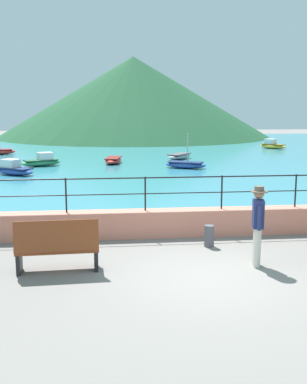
{
  "coord_description": "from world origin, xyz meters",
  "views": [
    {
      "loc": [
        -2.12,
        -8.84,
        3.4
      ],
      "look_at": [
        -0.75,
        3.7,
        1.1
      ],
      "focal_mm": 44.07,
      "sensor_mm": 36.0,
      "label": 1
    }
  ],
  "objects_px": {
    "person_walking": "(258,222)",
    "boat_6": "(186,165)",
    "bench_main": "(57,246)",
    "boat_0": "(179,156)",
    "bollard": "(209,236)",
    "boat_1": "(272,145)",
    "boat_2": "(14,169)",
    "boat_5": "(42,161)",
    "boat_3": "(113,160)"
  },
  "relations": [
    {
      "from": "boat_0",
      "to": "boat_6",
      "type": "xyz_separation_m",
      "value": [
        -0.38,
        -4.46,
        0.01
      ]
    },
    {
      "from": "boat_1",
      "to": "boat_3",
      "type": "xyz_separation_m",
      "value": [
        -13.01,
        -8.7,
        -0.07
      ]
    },
    {
      "from": "bollard",
      "to": "boat_1",
      "type": "xyz_separation_m",
      "value": [
        11.09,
        25.75,
        0.06
      ]
    },
    {
      "from": "person_walking",
      "to": "bollard",
      "type": "distance_m",
      "value": 1.81
    },
    {
      "from": "boat_0",
      "to": "boat_3",
      "type": "relative_size",
      "value": 0.97
    },
    {
      "from": "boat_1",
      "to": "boat_5",
      "type": "relative_size",
      "value": 0.96
    },
    {
      "from": "person_walking",
      "to": "boat_6",
      "type": "relative_size",
      "value": 0.71
    },
    {
      "from": "person_walking",
      "to": "bench_main",
      "type": "bearing_deg",
      "value": 179.08
    },
    {
      "from": "boat_6",
      "to": "boat_3",
      "type": "bearing_deg",
      "value": 145.32
    },
    {
      "from": "boat_2",
      "to": "boat_3",
      "type": "bearing_deg",
      "value": 40.19
    },
    {
      "from": "bollard",
      "to": "boat_5",
      "type": "relative_size",
      "value": 0.22
    },
    {
      "from": "boat_2",
      "to": "person_walking",
      "type": "bearing_deg",
      "value": -61.93
    },
    {
      "from": "bollard",
      "to": "boat_0",
      "type": "bearing_deg",
      "value": 82.88
    },
    {
      "from": "person_walking",
      "to": "boat_6",
      "type": "xyz_separation_m",
      "value": [
        1.28,
        15.87,
        -0.72
      ]
    },
    {
      "from": "bollard",
      "to": "boat_5",
      "type": "distance_m",
      "value": 17.31
    },
    {
      "from": "boat_1",
      "to": "boat_0",
      "type": "bearing_deg",
      "value": -141.56
    },
    {
      "from": "boat_1",
      "to": "boat_3",
      "type": "distance_m",
      "value": 15.65
    },
    {
      "from": "bench_main",
      "to": "boat_6",
      "type": "relative_size",
      "value": 0.7
    },
    {
      "from": "bench_main",
      "to": "boat_3",
      "type": "height_order",
      "value": "bench_main"
    },
    {
      "from": "bench_main",
      "to": "boat_0",
      "type": "relative_size",
      "value": 0.73
    },
    {
      "from": "bench_main",
      "to": "boat_6",
      "type": "height_order",
      "value": "boat_6"
    },
    {
      "from": "boat_1",
      "to": "boat_6",
      "type": "xyz_separation_m",
      "value": [
        -9.12,
        -11.4,
        -0.07
      ]
    },
    {
      "from": "boat_0",
      "to": "boat_5",
      "type": "relative_size",
      "value": 0.96
    },
    {
      "from": "bench_main",
      "to": "boat_0",
      "type": "distance_m",
      "value": 21.11
    },
    {
      "from": "bollard",
      "to": "boat_1",
      "type": "bearing_deg",
      "value": 66.71
    },
    {
      "from": "bench_main",
      "to": "boat_0",
      "type": "height_order",
      "value": "bench_main"
    },
    {
      "from": "bollard",
      "to": "boat_3",
      "type": "height_order",
      "value": "bollard"
    },
    {
      "from": "bollard",
      "to": "boat_1",
      "type": "relative_size",
      "value": 0.22
    },
    {
      "from": "boat_0",
      "to": "boat_6",
      "type": "height_order",
      "value": "boat_6"
    },
    {
      "from": "bench_main",
      "to": "boat_5",
      "type": "xyz_separation_m",
      "value": [
        -2.47,
        17.69,
        -0.23
      ]
    },
    {
      "from": "boat_2",
      "to": "boat_5",
      "type": "distance_m",
      "value": 3.56
    },
    {
      "from": "bench_main",
      "to": "boat_5",
      "type": "height_order",
      "value": "bench_main"
    },
    {
      "from": "boat_0",
      "to": "bollard",
      "type": "bearing_deg",
      "value": -97.12
    },
    {
      "from": "bollard",
      "to": "boat_2",
      "type": "bearing_deg",
      "value": 118.47
    },
    {
      "from": "boat_2",
      "to": "boat_6",
      "type": "height_order",
      "value": "boat_6"
    },
    {
      "from": "person_walking",
      "to": "boat_2",
      "type": "xyz_separation_m",
      "value": [
        -7.64,
        14.32,
        -0.65
      ]
    },
    {
      "from": "boat_3",
      "to": "boat_5",
      "type": "distance_m",
      "value": 4.16
    },
    {
      "from": "boat_0",
      "to": "boat_5",
      "type": "height_order",
      "value": "boat_5"
    },
    {
      "from": "boat_2",
      "to": "bench_main",
      "type": "bearing_deg",
      "value": -76.54
    },
    {
      "from": "boat_6",
      "to": "boat_0",
      "type": "bearing_deg",
      "value": 85.11
    },
    {
      "from": "bollard",
      "to": "boat_1",
      "type": "distance_m",
      "value": 28.04
    },
    {
      "from": "bollard",
      "to": "boat_3",
      "type": "bearing_deg",
      "value": 96.43
    },
    {
      "from": "bench_main",
      "to": "bollard",
      "type": "bearing_deg",
      "value": 22.3
    },
    {
      "from": "boat_3",
      "to": "boat_5",
      "type": "bearing_deg",
      "value": -168.74
    },
    {
      "from": "person_walking",
      "to": "boat_6",
      "type": "distance_m",
      "value": 15.94
    },
    {
      "from": "boat_5",
      "to": "boat_6",
      "type": "bearing_deg",
      "value": -13.27
    },
    {
      "from": "bollard",
      "to": "boat_3",
      "type": "relative_size",
      "value": 0.22
    },
    {
      "from": "bollard",
      "to": "boat_0",
      "type": "height_order",
      "value": "bollard"
    },
    {
      "from": "boat_3",
      "to": "person_walking",
      "type": "bearing_deg",
      "value": -81.99
    },
    {
      "from": "boat_6",
      "to": "boat_1",
      "type": "bearing_deg",
      "value": 51.34
    }
  ]
}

